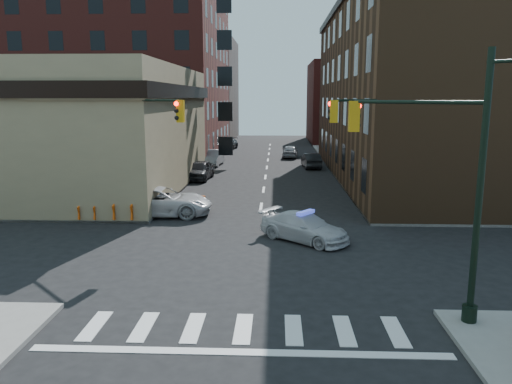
# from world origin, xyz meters

# --- Properties ---
(ground) EXTENTS (140.00, 140.00, 0.00)m
(ground) POSITION_xyz_m (0.00, 0.00, 0.00)
(ground) COLOR black
(ground) RESTS_ON ground
(sidewalk_nw) EXTENTS (34.00, 54.50, 0.15)m
(sidewalk_nw) POSITION_xyz_m (-23.00, 32.75, 0.07)
(sidewalk_nw) COLOR gray
(sidewalk_nw) RESTS_ON ground
(sidewalk_ne) EXTENTS (34.00, 54.50, 0.15)m
(sidewalk_ne) POSITION_xyz_m (23.00, 32.75, 0.07)
(sidewalk_ne) COLOR gray
(sidewalk_ne) RESTS_ON ground
(bank_building) EXTENTS (22.00, 22.00, 9.00)m
(bank_building) POSITION_xyz_m (-17.00, 16.50, 4.50)
(bank_building) COLOR #8F805E
(bank_building) RESTS_ON ground
(apartment_block) EXTENTS (25.00, 25.00, 24.00)m
(apartment_block) POSITION_xyz_m (-18.50, 40.00, 12.00)
(apartment_block) COLOR #5C211D
(apartment_block) RESTS_ON ground
(commercial_row_ne) EXTENTS (14.00, 34.00, 14.00)m
(commercial_row_ne) POSITION_xyz_m (13.00, 22.50, 7.00)
(commercial_row_ne) COLOR #4E341F
(commercial_row_ne) RESTS_ON ground
(filler_nw) EXTENTS (20.00, 18.00, 16.00)m
(filler_nw) POSITION_xyz_m (-16.00, 62.00, 8.00)
(filler_nw) COLOR brown
(filler_nw) RESTS_ON ground
(filler_ne) EXTENTS (16.00, 16.00, 12.00)m
(filler_ne) POSITION_xyz_m (14.00, 58.00, 6.00)
(filler_ne) COLOR #5C211D
(filler_ne) RESTS_ON ground
(signal_pole_se) EXTENTS (5.40, 5.27, 8.00)m
(signal_pole_se) POSITION_xyz_m (6.04, -5.52, 4.61)
(signal_pole_se) COLOR black
(signal_pole_se) RESTS_ON sidewalk_se
(signal_pole_nw) EXTENTS (3.58, 3.67, 8.00)m
(signal_pole_nw) POSITION_xyz_m (-5.85, 5.34, 4.34)
(signal_pole_nw) COLOR black
(signal_pole_nw) RESTS_ON sidewalk_nw
(signal_pole_ne) EXTENTS (3.67, 3.58, 8.00)m
(signal_pole_ne) POSITION_xyz_m (5.84, 5.35, 4.34)
(signal_pole_ne) COLOR black
(signal_pole_ne) RESTS_ON sidewalk_ne
(tree_ne_near) EXTENTS (3.00, 3.00, 4.85)m
(tree_ne_near) POSITION_xyz_m (7.50, 26.00, 3.49)
(tree_ne_near) COLOR black
(tree_ne_near) RESTS_ON sidewalk_ne
(tree_ne_far) EXTENTS (3.00, 3.00, 4.85)m
(tree_ne_far) POSITION_xyz_m (7.50, 34.00, 3.49)
(tree_ne_far) COLOR black
(tree_ne_far) RESTS_ON sidewalk_ne
(police_car) EXTENTS (4.73, 4.34, 1.33)m
(police_car) POSITION_xyz_m (2.31, 2.63, 0.66)
(police_car) COLOR silver
(police_car) RESTS_ON ground
(pickup) EXTENTS (6.08, 2.95, 1.66)m
(pickup) POSITION_xyz_m (-5.79, 7.53, 0.83)
(pickup) COLOR silver
(pickup) RESTS_ON ground
(parked_car_wnear) EXTENTS (2.21, 4.76, 1.58)m
(parked_car_wnear) POSITION_xyz_m (-5.50, 20.57, 0.79)
(parked_car_wnear) COLOR black
(parked_car_wnear) RESTS_ON ground
(parked_car_wfar) EXTENTS (1.99, 4.86, 1.57)m
(parked_car_wfar) POSITION_xyz_m (-5.50, 29.36, 0.78)
(parked_car_wfar) COLOR gray
(parked_car_wfar) RESTS_ON ground
(parked_car_wdeep) EXTENTS (2.57, 5.17, 1.44)m
(parked_car_wdeep) POSITION_xyz_m (-5.50, 45.39, 0.72)
(parked_car_wdeep) COLOR black
(parked_car_wdeep) RESTS_ON ground
(parked_car_enear) EXTENTS (1.85, 4.42, 1.42)m
(parked_car_enear) POSITION_xyz_m (4.34, 27.97, 0.71)
(parked_car_enear) COLOR black
(parked_car_enear) RESTS_ON ground
(parked_car_efar) EXTENTS (1.95, 4.30, 1.43)m
(parked_car_efar) POSITION_xyz_m (2.50, 36.38, 0.72)
(parked_car_efar) COLOR gray
(parked_car_efar) RESTS_ON ground
(pedestrian_a) EXTENTS (0.78, 0.68, 1.80)m
(pedestrian_a) POSITION_xyz_m (-10.07, 9.17, 1.05)
(pedestrian_a) COLOR black
(pedestrian_a) RESTS_ON sidewalk_nw
(pedestrian_b) EXTENTS (1.23, 1.15, 2.02)m
(pedestrian_b) POSITION_xyz_m (-11.23, 8.41, 1.16)
(pedestrian_b) COLOR black
(pedestrian_b) RESTS_ON sidewalk_nw
(pedestrian_c) EXTENTS (1.07, 1.07, 1.82)m
(pedestrian_c) POSITION_xyz_m (-9.91, 6.84, 1.06)
(pedestrian_c) COLOR black
(pedestrian_c) RESTS_ON sidewalk_nw
(barrel_road) EXTENTS (0.70, 0.70, 1.14)m
(barrel_road) POSITION_xyz_m (1.75, 3.31, 0.57)
(barrel_road) COLOR #C05F09
(barrel_road) RESTS_ON ground
(barrel_bank) EXTENTS (0.59, 0.59, 0.91)m
(barrel_bank) POSITION_xyz_m (-3.59, 8.90, 0.45)
(barrel_bank) COLOR #E35A0A
(barrel_bank) RESTS_ON ground
(barricade_nw_a) EXTENTS (1.33, 0.68, 0.99)m
(barricade_nw_a) POSITION_xyz_m (-7.36, 5.70, 0.64)
(barricade_nw_a) COLOR orange
(barricade_nw_a) RESTS_ON sidewalk_nw
(barricade_nw_b) EXTENTS (1.16, 0.59, 0.86)m
(barricade_nw_b) POSITION_xyz_m (-9.38, 5.70, 0.58)
(barricade_nw_b) COLOR orange
(barricade_nw_b) RESTS_ON sidewalk_nw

